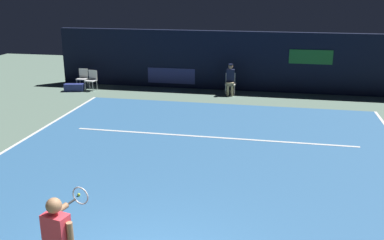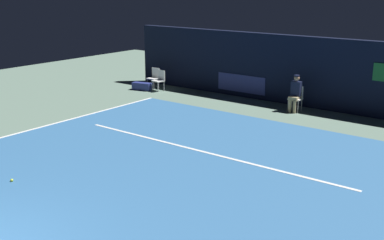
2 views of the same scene
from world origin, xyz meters
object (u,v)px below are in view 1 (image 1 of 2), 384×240
courtside_chair_near (83,77)px  tennis_ball (79,195)px  line_judge_on_chair (230,79)px  courtside_chair_far (92,79)px  equipment_bag (74,87)px

courtside_chair_near → tennis_ball: 10.93m
line_judge_on_chair → tennis_ball: 10.27m
line_judge_on_chair → courtside_chair_far: 6.18m
equipment_bag → line_judge_on_chair: bearing=-7.6°
courtside_chair_near → courtside_chair_far: same height
line_judge_on_chair → tennis_ball: size_ratio=19.41×
courtside_chair_near → equipment_bag: size_ratio=1.05×
line_judge_on_chair → tennis_ball: bearing=-102.7°
courtside_chair_near → equipment_bag: courtside_chair_near is taller
line_judge_on_chair → equipment_bag: size_ratio=1.57×
line_judge_on_chair → equipment_bag: (-6.88, -0.67, -0.53)m
courtside_chair_near → line_judge_on_chair: bearing=0.4°
courtside_chair_far → courtside_chair_near: bearing=153.4°
equipment_bag → tennis_ball: bearing=-76.7°
courtside_chair_far → tennis_ball: bearing=-67.9°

